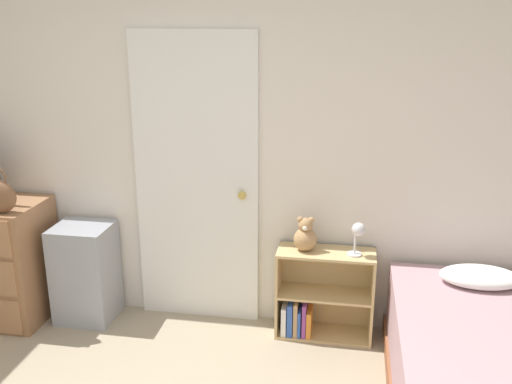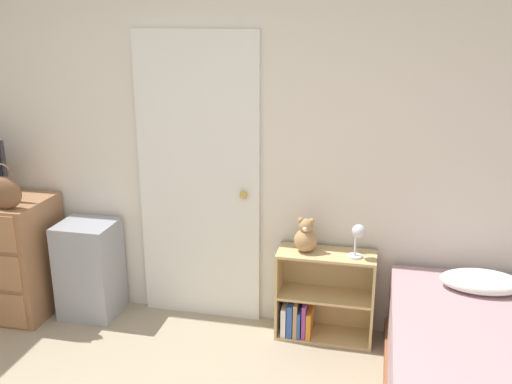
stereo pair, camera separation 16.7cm
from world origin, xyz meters
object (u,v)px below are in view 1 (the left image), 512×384
(storage_bin, at_px, (86,272))
(teddy_bear, at_px, (305,236))
(desk_lamp, at_px, (358,233))
(bookshelf, at_px, (317,299))

(storage_bin, relative_size, teddy_bear, 3.01)
(storage_bin, height_order, desk_lamp, desk_lamp)
(bookshelf, height_order, desk_lamp, desk_lamp)
(desk_lamp, bearing_deg, teddy_bear, 173.84)
(storage_bin, relative_size, desk_lamp, 3.09)
(bookshelf, relative_size, desk_lamp, 2.84)
(storage_bin, xyz_separation_m, teddy_bear, (1.56, 0.05, 0.37))
(storage_bin, bearing_deg, bookshelf, 2.02)
(bookshelf, xyz_separation_m, desk_lamp, (0.25, -0.05, 0.52))
(teddy_bear, distance_m, desk_lamp, 0.35)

